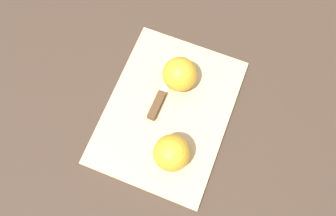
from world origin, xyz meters
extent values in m
plane|color=#38281E|center=(0.00, 0.00, 0.00)|extent=(4.00, 4.00, 0.00)
cube|color=tan|center=(0.00, 0.00, 0.01)|extent=(0.41, 0.34, 0.02)
sphere|color=gold|center=(-0.09, -0.06, 0.06)|extent=(0.08, 0.08, 0.08)
cylinder|color=beige|center=(-0.08, -0.06, 0.06)|extent=(0.01, 0.07, 0.07)
sphere|color=gold|center=(0.08, 0.02, 0.06)|extent=(0.08, 0.08, 0.08)
cylinder|color=beige|center=(0.08, 0.02, 0.06)|extent=(0.08, 0.01, 0.08)
cube|color=silver|center=(0.07, 0.04, 0.02)|extent=(0.08, 0.03, 0.00)
cube|color=#472D19|center=(-0.01, 0.03, 0.02)|extent=(0.07, 0.03, 0.02)
camera|label=1|loc=(-0.20, -0.12, 0.74)|focal=35.00mm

